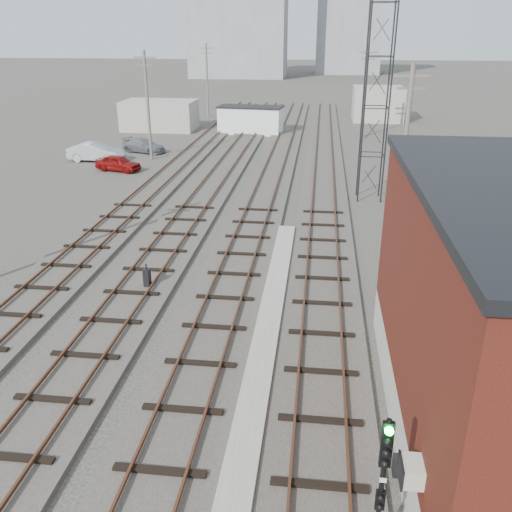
% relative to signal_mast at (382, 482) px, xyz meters
% --- Properties ---
extents(ground, '(320.00, 320.00, 0.00)m').
position_rel_signal_mast_xyz_m(ground, '(-3.70, 52.17, -2.06)').
color(ground, '#282621').
rests_on(ground, ground).
extents(track_right, '(3.20, 90.00, 0.39)m').
position_rel_signal_mast_xyz_m(track_right, '(-1.20, 31.17, -1.95)').
color(track_right, '#332D28').
rests_on(track_right, ground).
extents(track_mid_right, '(3.20, 90.00, 0.39)m').
position_rel_signal_mast_xyz_m(track_mid_right, '(-5.20, 31.17, -1.95)').
color(track_mid_right, '#332D28').
rests_on(track_mid_right, ground).
extents(track_mid_left, '(3.20, 90.00, 0.39)m').
position_rel_signal_mast_xyz_m(track_mid_left, '(-9.20, 31.17, -1.95)').
color(track_mid_left, '#332D28').
rests_on(track_mid_left, ground).
extents(track_left, '(3.20, 90.00, 0.39)m').
position_rel_signal_mast_xyz_m(track_left, '(-13.20, 31.17, -1.95)').
color(track_left, '#332D28').
rests_on(track_left, ground).
extents(platform_curb, '(0.90, 28.00, 0.26)m').
position_rel_signal_mast_xyz_m(platform_curb, '(-3.20, 6.17, -1.93)').
color(platform_curb, gray).
rests_on(platform_curb, ground).
extents(lattice_tower, '(1.60, 1.60, 15.00)m').
position_rel_signal_mast_xyz_m(lattice_tower, '(1.80, 27.17, 5.44)').
color(lattice_tower, black).
rests_on(lattice_tower, ground).
extents(utility_pole_left_b, '(1.80, 0.24, 9.00)m').
position_rel_signal_mast_xyz_m(utility_pole_left_b, '(-16.20, 37.17, 2.74)').
color(utility_pole_left_b, '#595147').
rests_on(utility_pole_left_b, ground).
extents(utility_pole_left_c, '(1.80, 0.24, 9.00)m').
position_rel_signal_mast_xyz_m(utility_pole_left_c, '(-16.20, 62.17, 2.74)').
color(utility_pole_left_c, '#595147').
rests_on(utility_pole_left_c, ground).
extents(utility_pole_right_a, '(1.80, 0.24, 9.00)m').
position_rel_signal_mast_xyz_m(utility_pole_right_a, '(2.80, 20.17, 2.74)').
color(utility_pole_right_a, '#595147').
rests_on(utility_pole_right_a, ground).
extents(utility_pole_right_b, '(1.80, 0.24, 9.00)m').
position_rel_signal_mast_xyz_m(utility_pole_right_b, '(2.80, 50.17, 2.74)').
color(utility_pole_right_b, '#595147').
rests_on(utility_pole_right_b, ground).
extents(apartment_left, '(22.00, 14.00, 30.00)m').
position_rel_signal_mast_xyz_m(apartment_left, '(-21.70, 127.17, 12.94)').
color(apartment_left, gray).
rests_on(apartment_left, ground).
extents(apartment_right, '(16.00, 12.00, 26.00)m').
position_rel_signal_mast_xyz_m(apartment_right, '(4.30, 142.17, 10.94)').
color(apartment_right, gray).
rests_on(apartment_right, ground).
extents(shed_left, '(8.00, 5.00, 3.20)m').
position_rel_signal_mast_xyz_m(shed_left, '(-19.70, 52.17, -0.46)').
color(shed_left, gray).
rests_on(shed_left, ground).
extents(shed_right, '(6.00, 6.00, 4.00)m').
position_rel_signal_mast_xyz_m(shed_right, '(5.30, 62.17, -0.06)').
color(shed_right, gray).
rests_on(shed_right, ground).
extents(signal_mast, '(0.40, 0.40, 3.61)m').
position_rel_signal_mast_xyz_m(signal_mast, '(0.00, 0.00, 0.00)').
color(signal_mast, gray).
rests_on(signal_mast, ground).
extents(switch_stand, '(0.31, 0.31, 1.16)m').
position_rel_signal_mast_xyz_m(switch_stand, '(-8.73, 11.96, -1.51)').
color(switch_stand, black).
rests_on(switch_stand, ground).
extents(site_trailer, '(7.27, 3.84, 2.93)m').
position_rel_signal_mast_xyz_m(site_trailer, '(-9.19, 50.82, -0.58)').
color(site_trailer, white).
rests_on(site_trailer, ground).
extents(car_red, '(3.96, 2.35, 1.26)m').
position_rel_signal_mast_xyz_m(car_red, '(-17.59, 32.71, -1.42)').
color(car_red, maroon).
rests_on(car_red, ground).
extents(car_silver, '(4.80, 1.76, 1.57)m').
position_rel_signal_mast_xyz_m(car_silver, '(-20.68, 35.90, -1.27)').
color(car_silver, '#B3B6BC').
rests_on(car_silver, ground).
extents(car_grey, '(4.57, 3.05, 1.23)m').
position_rel_signal_mast_xyz_m(car_grey, '(-17.75, 39.93, -1.44)').
color(car_grey, slate).
rests_on(car_grey, ground).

